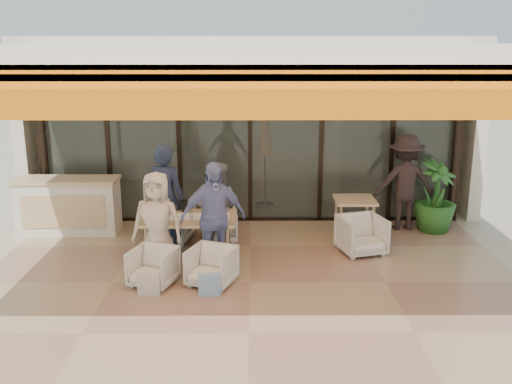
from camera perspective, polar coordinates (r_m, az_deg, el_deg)
ground at (r=8.43m, az=-0.66°, el=-9.16°), size 70.00×70.00×0.00m
terrace_floor at (r=8.43m, az=-0.66°, el=-9.13°), size 8.00×6.00×0.01m
terrace_structure at (r=7.44m, az=-0.75°, el=13.47°), size 8.00×6.00×3.40m
glass_storefront at (r=10.86m, az=-0.59°, el=5.13°), size 8.08×0.10×3.20m
interior_block at (r=13.07m, az=-0.51°, el=9.57°), size 9.05×3.62×3.52m
host_counter at (r=10.94m, az=-18.28°, el=-1.29°), size 1.85×0.65×1.04m
dining_table at (r=9.10m, az=-6.80°, el=-2.79°), size 1.50×0.90×0.93m
chair_far_left at (r=10.15m, az=-8.47°, el=-2.91°), size 0.83×0.80×0.73m
chair_far_right at (r=10.08m, az=-3.72°, el=-3.19°), size 0.67×0.64×0.63m
chair_near_left at (r=8.40m, az=-10.25°, el=-7.22°), size 0.74×0.72×0.62m
chair_near_right at (r=8.29m, az=-4.48°, el=-7.25°), size 0.78×0.76×0.63m
diner_navy at (r=9.51m, az=-9.01°, el=-0.64°), size 0.78×0.64×1.84m
diner_grey at (r=9.47m, az=-3.94°, el=-1.54°), size 0.84×0.72×1.53m
diner_cream at (r=8.70m, az=-9.84°, el=-3.07°), size 0.83×0.60×1.57m
diner_periwinkle at (r=8.58m, az=-4.32°, el=-2.60°), size 1.09×0.74×1.73m
tote_bag_cream at (r=8.09m, az=-10.68°, el=-9.18°), size 0.30×0.10×0.34m
tote_bag_blue at (r=7.98m, az=-4.66°, el=-9.30°), size 0.30×0.10×0.34m
side_table at (r=10.22m, az=9.84°, el=-1.24°), size 0.70×0.70×0.74m
side_chair at (r=9.60m, az=10.53°, el=-4.09°), size 0.84×0.81×0.71m
standing_woman at (r=10.86m, az=14.64°, el=0.88°), size 1.18×0.70×1.80m
potted_palm at (r=10.94m, az=17.52°, el=-0.43°), size 1.07×1.07×1.36m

